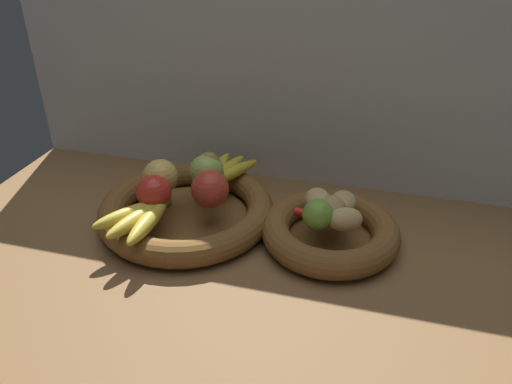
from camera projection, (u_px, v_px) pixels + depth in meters
ground_plane at (263, 248)px, 104.25cm from camera, size 140.00×90.00×3.00cm
back_wall at (297, 72)px, 114.61cm from camera, size 140.00×3.00×55.00cm
fruit_bowl_left at (187, 210)px, 109.39cm from camera, size 38.41×38.41×5.71cm
fruit_bowl_right at (330, 232)px, 102.14cm from camera, size 28.39×28.39×5.71cm
apple_red_right at (210, 189)px, 103.39cm from camera, size 8.00×8.00×8.00cm
apple_green_back at (207, 171)px, 110.36cm from camera, size 7.73×7.73×7.73cm
apple_red_front at (154, 192)px, 102.78cm from camera, size 7.35×7.35×7.35cm
apple_golden_left at (160, 177)px, 108.22cm from camera, size 7.72×7.72×7.72cm
pear_brown at (209, 169)px, 111.00cm from camera, size 8.45×8.29×8.04cm
banana_bunch_front at (140, 217)px, 98.36cm from camera, size 12.48×17.26×3.18cm
banana_bunch_back at (221, 171)px, 116.01cm from camera, size 14.38×17.76×2.77cm
potato_oblong at (318, 201)px, 102.31cm from camera, size 7.46×8.50×4.80cm
potato_small at (345, 220)px, 96.30cm from camera, size 8.20×7.15×4.73cm
potato_back at (344, 202)px, 102.53cm from camera, size 6.27×7.61×4.13cm
potato_large at (332, 209)px, 99.31cm from camera, size 6.52×7.17×5.17cm
lime_near at (318, 214)px, 96.64cm from camera, size 6.12×6.12×6.12cm
chili_pepper at (329, 219)px, 99.17cm from camera, size 14.53×3.56×1.87cm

